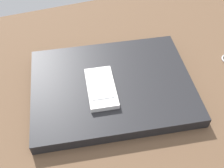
% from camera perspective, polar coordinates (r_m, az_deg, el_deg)
% --- Properties ---
extents(desk_surface, '(1.20, 0.80, 0.03)m').
position_cam_1_polar(desk_surface, '(0.56, 5.66, -5.47)').
color(desk_surface, brown).
rests_on(desk_surface, ground).
extents(laptop_closed, '(0.36, 0.29, 0.03)m').
position_cam_1_polar(laptop_closed, '(0.56, -0.00, -0.48)').
color(laptop_closed, black).
rests_on(laptop_closed, desk_surface).
extents(cell_phone_on_laptop, '(0.07, 0.11, 0.01)m').
position_cam_1_polar(cell_phone_on_laptop, '(0.54, -2.31, -0.81)').
color(cell_phone_on_laptop, silver).
rests_on(cell_phone_on_laptop, laptop_closed).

